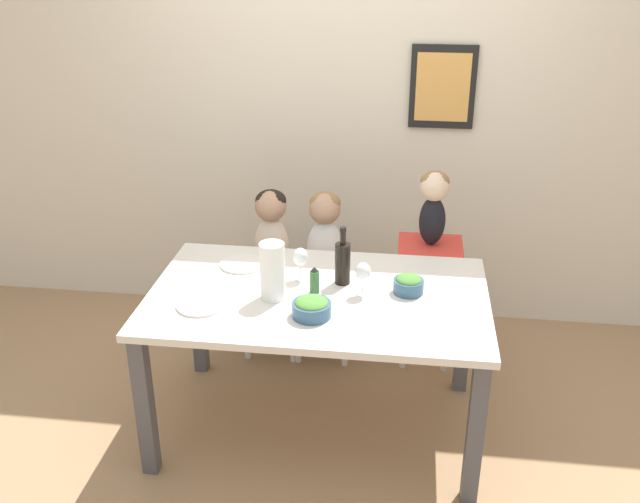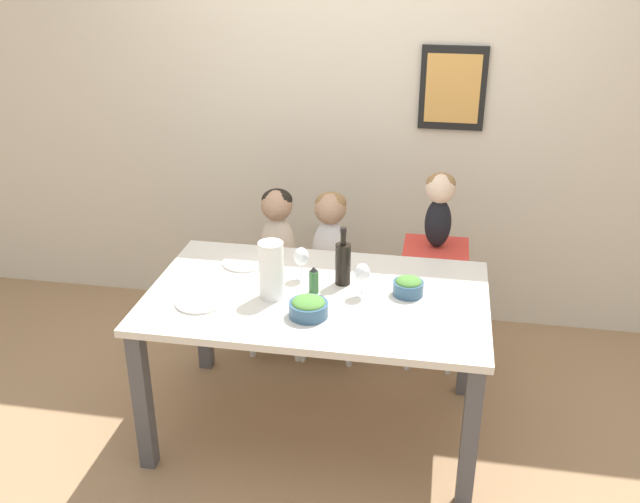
{
  "view_description": "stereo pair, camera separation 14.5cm",
  "coord_description": "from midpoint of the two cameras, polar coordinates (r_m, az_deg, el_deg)",
  "views": [
    {
      "loc": [
        0.38,
        -2.88,
        2.3
      ],
      "look_at": [
        0.0,
        0.07,
        0.93
      ],
      "focal_mm": 40.0,
      "sensor_mm": 36.0,
      "label": 1
    },
    {
      "loc": [
        0.53,
        -2.86,
        2.3
      ],
      "look_at": [
        0.0,
        0.07,
        0.93
      ],
      "focal_mm": 40.0,
      "sensor_mm": 36.0,
      "label": 2
    }
  ],
  "objects": [
    {
      "name": "dinner_plate_front_left",
      "position": [
        3.24,
        -10.77,
        -4.23
      ],
      "size": [
        0.22,
        0.22,
        0.01
      ],
      "color": "silver",
      "rests_on": "dining_table"
    },
    {
      "name": "salad_bowl_small",
      "position": [
        3.29,
        5.85,
        -2.62
      ],
      "size": [
        0.14,
        0.14,
        0.09
      ],
      "color": "#335675",
      "rests_on": "dining_table"
    },
    {
      "name": "dining_table",
      "position": [
        3.34,
        -1.41,
        -4.86
      ],
      "size": [
        1.56,
        0.96,
        0.75
      ],
      "color": "silver",
      "rests_on": "ground_plane"
    },
    {
      "name": "chair_right_highchair",
      "position": [
        3.97,
        7.65,
        -1.64
      ],
      "size": [
        0.35,
        0.31,
        0.72
      ],
      "color": "silver",
      "rests_on": "ground_plane"
    },
    {
      "name": "person_baby_right",
      "position": [
        3.8,
        8.01,
        4.13
      ],
      "size": [
        0.16,
        0.16,
        0.41
      ],
      "color": "black",
      "rests_on": "chair_right_highchair"
    },
    {
      "name": "chair_far_center",
      "position": [
        4.08,
        -0.66,
        -3.47
      ],
      "size": [
        0.41,
        0.36,
        0.45
      ],
      "color": "silver",
      "rests_on": "ground_plane"
    },
    {
      "name": "paper_towel_roll",
      "position": [
        3.2,
        -5.13,
        -1.59
      ],
      "size": [
        0.11,
        0.11,
        0.27
      ],
      "color": "white",
      "rests_on": "dining_table"
    },
    {
      "name": "chair_far_left",
      "position": [
        4.13,
        -4.77,
        -3.21
      ],
      "size": [
        0.41,
        0.36,
        0.45
      ],
      "color": "silver",
      "rests_on": "ground_plane"
    },
    {
      "name": "condiment_bottle_hot_sauce",
      "position": [
        3.27,
        -1.72,
        -2.35
      ],
      "size": [
        0.05,
        0.05,
        0.13
      ],
      "color": "#336633",
      "rests_on": "dining_table"
    },
    {
      "name": "dinner_plate_back_left",
      "position": [
        3.58,
        -7.42,
        -1.02
      ],
      "size": [
        0.22,
        0.22,
        0.01
      ],
      "color": "silver",
      "rests_on": "dining_table"
    },
    {
      "name": "wine_glass_far",
      "position": [
        3.37,
        -2.81,
        -0.49
      ],
      "size": [
        0.07,
        0.07,
        0.16
      ],
      "color": "white",
      "rests_on": "dining_table"
    },
    {
      "name": "wall_back",
      "position": [
        4.26,
        1.13,
        11.79
      ],
      "size": [
        10.0,
        0.09,
        2.7
      ],
      "color": "beige",
      "rests_on": "ground_plane"
    },
    {
      "name": "wine_bottle",
      "position": [
        3.33,
        0.58,
        -0.84
      ],
      "size": [
        0.07,
        0.07,
        0.29
      ],
      "color": "black",
      "rests_on": "dining_table"
    },
    {
      "name": "wine_glass_near",
      "position": [
        3.23,
        2.18,
        -1.7
      ],
      "size": [
        0.07,
        0.07,
        0.16
      ],
      "color": "white",
      "rests_on": "dining_table"
    },
    {
      "name": "salad_bowl_large",
      "position": [
        3.08,
        -2.01,
        -4.5
      ],
      "size": [
        0.17,
        0.17,
        0.09
      ],
      "color": "#335675",
      "rests_on": "dining_table"
    },
    {
      "name": "person_child_center",
      "position": [
        3.92,
        -0.68,
        1.43
      ],
      "size": [
        0.2,
        0.18,
        0.54
      ],
      "color": "silver",
      "rests_on": "chair_far_center"
    },
    {
      "name": "ground_plane",
      "position": [
        3.7,
        -1.3,
        -13.73
      ],
      "size": [
        14.0,
        14.0,
        0.0
      ],
      "primitive_type": "plane",
      "color": "#9E7A56"
    },
    {
      "name": "person_child_left",
      "position": [
        3.97,
        -4.96,
        1.64
      ],
      "size": [
        0.2,
        0.18,
        0.54
      ],
      "color": "beige",
      "rests_on": "chair_far_left"
    }
  ]
}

